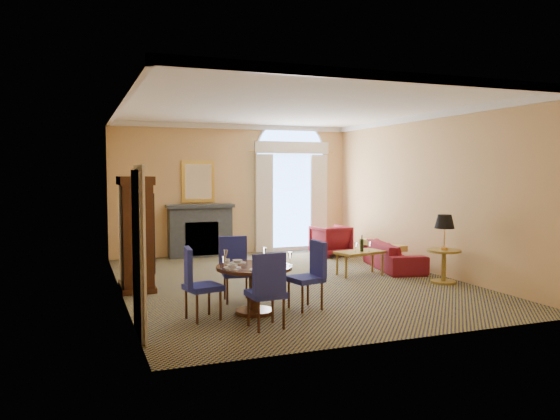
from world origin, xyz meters
name	(u,v)px	position (x,y,z in m)	size (l,w,h in m)	color
ground	(289,282)	(0.00, 0.00, 0.00)	(7.50, 7.50, 0.00)	#17133D
room_envelope	(276,147)	(-0.03, 0.67, 2.51)	(6.04, 7.52, 3.45)	tan
armoire	(136,235)	(-2.72, 0.34, 0.94)	(0.56, 1.00, 1.96)	#341A0C
dining_table	(254,277)	(-1.31, -1.93, 0.53)	(1.09, 1.10, 0.89)	#341A0C
dining_chair_north	(235,264)	(-1.34, -1.05, 0.57)	(0.51, 0.51, 1.01)	navy
dining_chair_south	(268,286)	(-1.41, -2.78, 0.57)	(0.49, 0.50, 1.01)	navy
dining_chair_east	(311,270)	(-0.43, -1.97, 0.57)	(0.53, 0.53, 1.01)	navy
dining_chair_west	(196,279)	(-2.17, -2.00, 0.57)	(0.54, 0.54, 1.01)	navy
sofa	(394,255)	(2.55, 0.48, 0.28)	(1.92, 0.75, 0.56)	maroon
armchair	(331,241)	(2.09, 2.56, 0.37)	(0.79, 0.81, 0.74)	maroon
coffee_table	(360,253)	(1.54, 0.11, 0.44)	(1.03, 0.72, 0.80)	olive
side_table	(444,241)	(2.60, -1.10, 0.78)	(0.62, 0.62, 1.23)	olive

